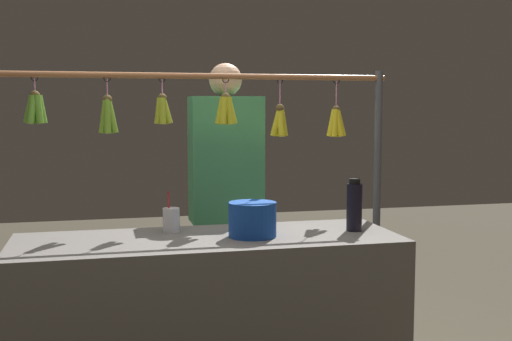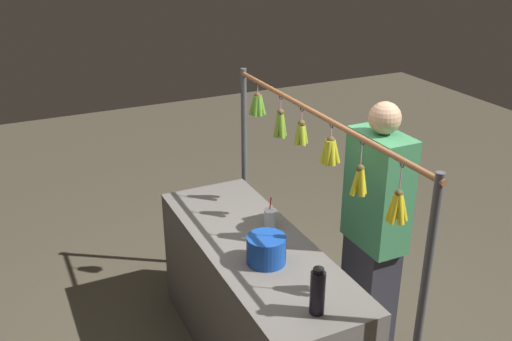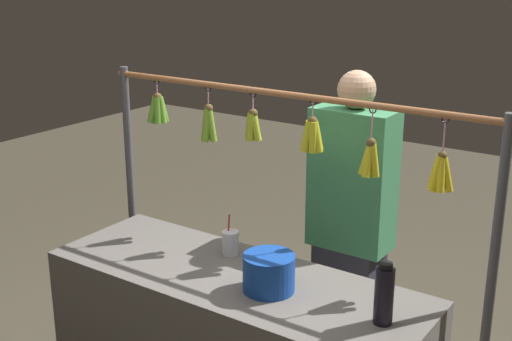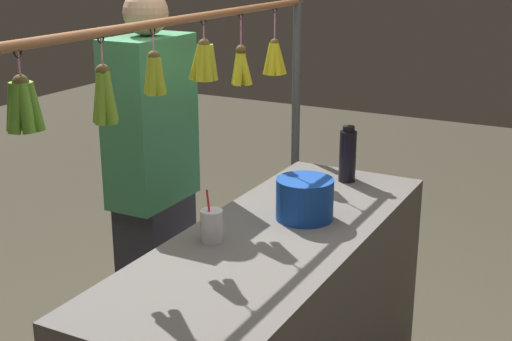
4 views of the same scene
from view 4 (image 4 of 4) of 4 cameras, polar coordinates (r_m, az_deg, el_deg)
name	(u,v)px [view 4 (image 4 of 4)]	position (r m, az deg, el deg)	size (l,w,h in m)	color
market_counter	(273,339)	(2.95, 1.35, -13.33)	(1.87, 0.66, 0.91)	#66605B
display_rack	(182,135)	(2.82, -5.96, 2.86)	(2.18, 0.12, 1.74)	#4C4C51
water_bottle	(348,155)	(3.35, 7.36, 1.23)	(0.08, 0.08, 0.27)	black
blue_bucket	(305,199)	(2.88, 3.92, -2.29)	(0.23, 0.23, 0.17)	#1644A6
drink_cup	(212,225)	(2.67, -3.57, -4.42)	(0.08, 0.08, 0.21)	silver
vendor_person	(154,193)	(3.29, -8.18, -1.78)	(0.43, 0.23, 1.80)	#2D2D38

